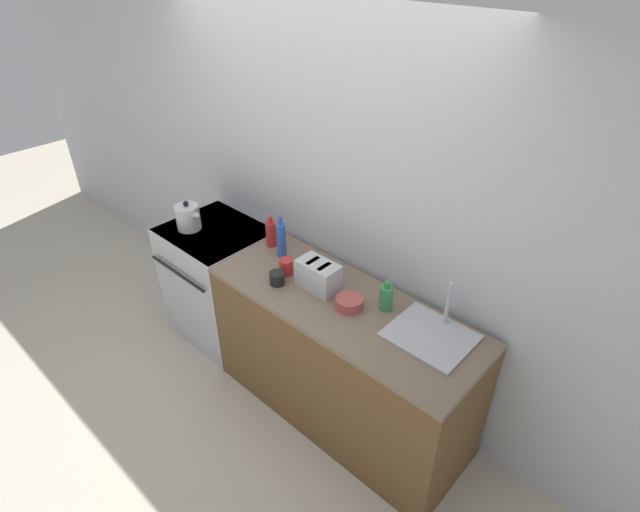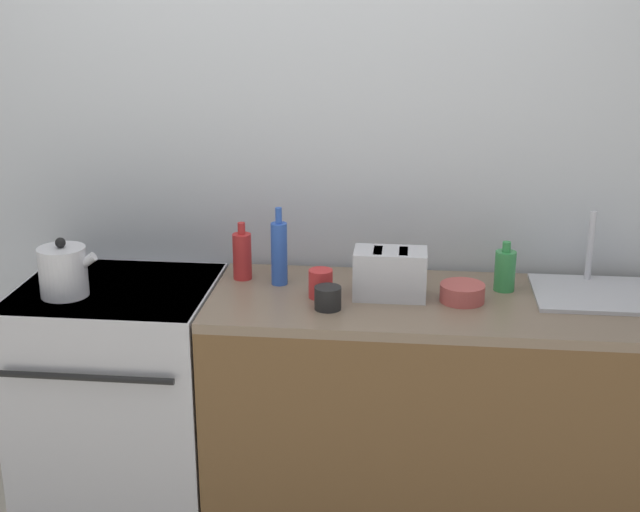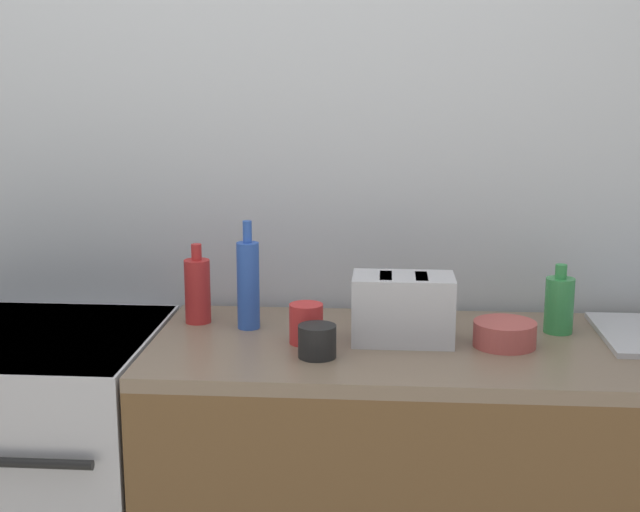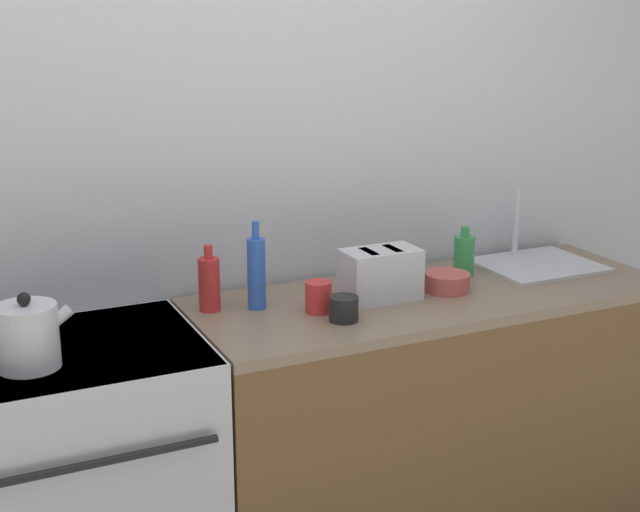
{
  "view_description": "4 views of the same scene",
  "coord_description": "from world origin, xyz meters",
  "px_view_note": "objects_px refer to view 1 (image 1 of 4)",
  "views": [
    {
      "loc": [
        2.07,
        -1.45,
        2.77
      ],
      "look_at": [
        0.36,
        0.4,
        1.11
      ],
      "focal_mm": 28.0,
      "sensor_mm": 36.0,
      "label": 1
    },
    {
      "loc": [
        0.48,
        -2.71,
        2.09
      ],
      "look_at": [
        0.14,
        0.38,
        1.07
      ],
      "focal_mm": 50.0,
      "sensor_mm": 36.0,
      "label": 2
    },
    {
      "loc": [
        0.36,
        -1.9,
        1.64
      ],
      "look_at": [
        0.18,
        0.41,
        1.14
      ],
      "focal_mm": 50.0,
      "sensor_mm": 36.0,
      "label": 3
    },
    {
      "loc": [
        -1.02,
        -2.22,
        1.91
      ],
      "look_at": [
        0.21,
        0.41,
        1.09
      ],
      "focal_mm": 50.0,
      "sensor_mm": 36.0,
      "label": 4
    }
  ],
  "objects_px": {
    "toaster": "(318,275)",
    "bowl": "(349,303)",
    "cup_black": "(277,278)",
    "bottle_red": "(271,233)",
    "bottle_blue": "(281,240)",
    "cup_red": "(286,267)",
    "kettle": "(188,217)",
    "bottle_green": "(386,297)",
    "stove": "(221,281)"
  },
  "relations": [
    {
      "from": "stove",
      "to": "cup_black",
      "type": "distance_m",
      "value": 0.97
    },
    {
      "from": "bowl",
      "to": "bottle_blue",
      "type": "bearing_deg",
      "value": 170.79
    },
    {
      "from": "cup_black",
      "to": "bottle_red",
      "type": "bearing_deg",
      "value": 141.91
    },
    {
      "from": "bottle_green",
      "to": "bottle_blue",
      "type": "xyz_separation_m",
      "value": [
        -0.84,
        -0.02,
        0.05
      ]
    },
    {
      "from": "toaster",
      "to": "bottle_red",
      "type": "relative_size",
      "value": 1.17
    },
    {
      "from": "cup_red",
      "to": "bowl",
      "type": "xyz_separation_m",
      "value": [
        0.51,
        0.01,
        -0.02
      ]
    },
    {
      "from": "kettle",
      "to": "cup_black",
      "type": "height_order",
      "value": "kettle"
    },
    {
      "from": "bottle_green",
      "to": "cup_black",
      "type": "xyz_separation_m",
      "value": [
        -0.63,
        -0.26,
        -0.04
      ]
    },
    {
      "from": "toaster",
      "to": "bottle_red",
      "type": "xyz_separation_m",
      "value": [
        -0.57,
        0.14,
        0.0
      ]
    },
    {
      "from": "stove",
      "to": "cup_black",
      "type": "xyz_separation_m",
      "value": [
        0.82,
        -0.13,
        0.5
      ]
    },
    {
      "from": "bottle_blue",
      "to": "bottle_red",
      "type": "distance_m",
      "value": 0.16
    },
    {
      "from": "bowl",
      "to": "stove",
      "type": "bearing_deg",
      "value": 179.76
    },
    {
      "from": "stove",
      "to": "bottle_blue",
      "type": "bearing_deg",
      "value": 9.74
    },
    {
      "from": "kettle",
      "to": "bottle_red",
      "type": "xyz_separation_m",
      "value": [
        0.61,
        0.25,
        0.0
      ]
    },
    {
      "from": "kettle",
      "to": "bottle_red",
      "type": "relative_size",
      "value": 0.99
    },
    {
      "from": "kettle",
      "to": "bottle_green",
      "type": "xyz_separation_m",
      "value": [
        1.6,
        0.23,
        -0.01
      ]
    },
    {
      "from": "cup_red",
      "to": "kettle",
      "type": "bearing_deg",
      "value": -174.89
    },
    {
      "from": "toaster",
      "to": "cup_black",
      "type": "height_order",
      "value": "toaster"
    },
    {
      "from": "bottle_green",
      "to": "bottle_red",
      "type": "distance_m",
      "value": 0.99
    },
    {
      "from": "bottle_blue",
      "to": "cup_black",
      "type": "xyz_separation_m",
      "value": [
        0.21,
        -0.24,
        -0.08
      ]
    },
    {
      "from": "bottle_red",
      "to": "bottle_blue",
      "type": "bearing_deg",
      "value": -16.56
    },
    {
      "from": "bottle_blue",
      "to": "cup_black",
      "type": "distance_m",
      "value": 0.32
    },
    {
      "from": "bottle_blue",
      "to": "bottle_green",
      "type": "bearing_deg",
      "value": 1.57
    },
    {
      "from": "toaster",
      "to": "bowl",
      "type": "height_order",
      "value": "toaster"
    },
    {
      "from": "bottle_red",
      "to": "cup_black",
      "type": "bearing_deg",
      "value": -38.09
    },
    {
      "from": "bottle_blue",
      "to": "cup_black",
      "type": "bearing_deg",
      "value": -48.66
    },
    {
      "from": "cup_black",
      "to": "bowl",
      "type": "relative_size",
      "value": 0.59
    },
    {
      "from": "bottle_red",
      "to": "bowl",
      "type": "xyz_separation_m",
      "value": [
        0.83,
        -0.15,
        -0.06
      ]
    },
    {
      "from": "cup_black",
      "to": "stove",
      "type": "bearing_deg",
      "value": 170.92
    },
    {
      "from": "kettle",
      "to": "cup_black",
      "type": "distance_m",
      "value": 0.97
    },
    {
      "from": "cup_red",
      "to": "bottle_green",
      "type": "bearing_deg",
      "value": 12.31
    },
    {
      "from": "stove",
      "to": "cup_black",
      "type": "bearing_deg",
      "value": -9.08
    },
    {
      "from": "bottle_green",
      "to": "bottle_red",
      "type": "xyz_separation_m",
      "value": [
        -0.99,
        0.02,
        0.02
      ]
    },
    {
      "from": "toaster",
      "to": "cup_red",
      "type": "bearing_deg",
      "value": -172.87
    },
    {
      "from": "kettle",
      "to": "bottle_green",
      "type": "bearing_deg",
      "value": 8.16
    },
    {
      "from": "cup_black",
      "to": "cup_red",
      "type": "bearing_deg",
      "value": 108.48
    },
    {
      "from": "stove",
      "to": "bottle_red",
      "type": "height_order",
      "value": "bottle_red"
    },
    {
      "from": "bottle_green",
      "to": "bowl",
      "type": "xyz_separation_m",
      "value": [
        -0.16,
        -0.13,
        -0.05
      ]
    },
    {
      "from": "bottle_green",
      "to": "cup_red",
      "type": "xyz_separation_m",
      "value": [
        -0.67,
        -0.15,
        -0.03
      ]
    },
    {
      "from": "stove",
      "to": "kettle",
      "type": "distance_m",
      "value": 0.58
    },
    {
      "from": "cup_black",
      "to": "bowl",
      "type": "bearing_deg",
      "value": 14.84
    },
    {
      "from": "bottle_blue",
      "to": "bowl",
      "type": "bearing_deg",
      "value": -9.21
    },
    {
      "from": "bottle_red",
      "to": "toaster",
      "type": "bearing_deg",
      "value": -13.49
    },
    {
      "from": "bottle_green",
      "to": "bottle_blue",
      "type": "bearing_deg",
      "value": -178.43
    },
    {
      "from": "toaster",
      "to": "stove",
      "type": "bearing_deg",
      "value": -179.28
    },
    {
      "from": "bottle_blue",
      "to": "cup_red",
      "type": "bearing_deg",
      "value": -35.98
    },
    {
      "from": "toaster",
      "to": "cup_red",
      "type": "relative_size",
      "value": 2.52
    },
    {
      "from": "kettle",
      "to": "bowl",
      "type": "xyz_separation_m",
      "value": [
        1.44,
        0.1,
        -0.06
      ]
    },
    {
      "from": "bottle_blue",
      "to": "bottle_red",
      "type": "height_order",
      "value": "bottle_blue"
    },
    {
      "from": "stove",
      "to": "bowl",
      "type": "distance_m",
      "value": 1.38
    }
  ]
}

